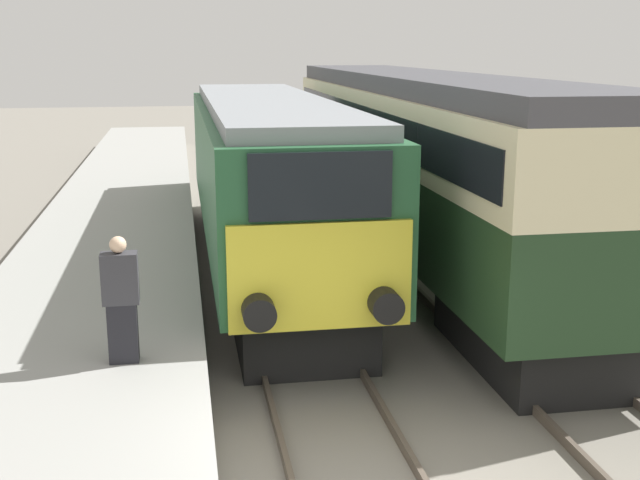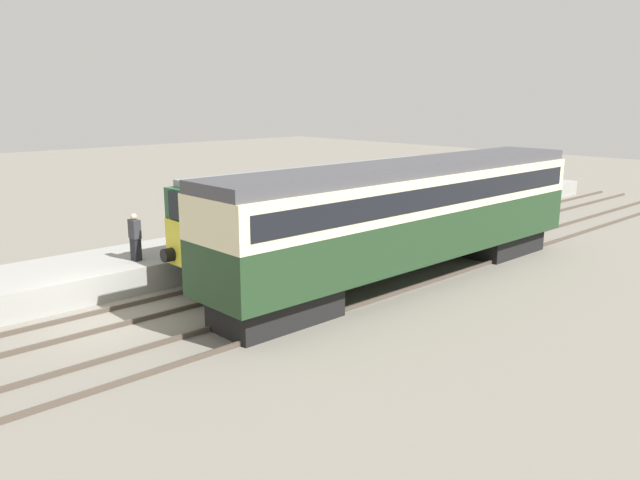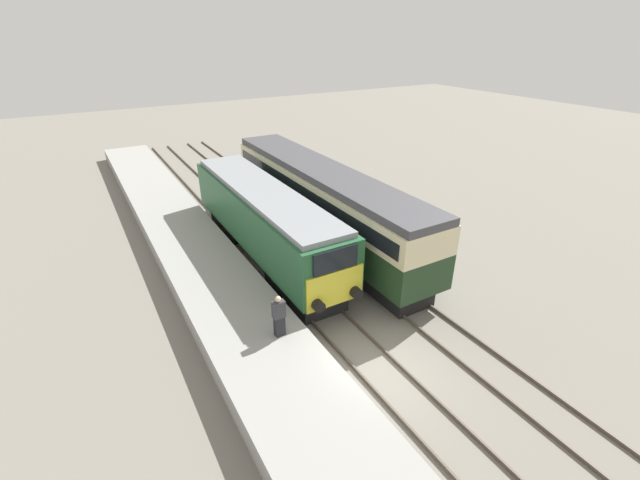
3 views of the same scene
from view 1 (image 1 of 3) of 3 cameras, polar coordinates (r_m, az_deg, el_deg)
name	(u,v)px [view 1 (image 1 of 3)]	position (r m, az deg, el deg)	size (l,w,h in m)	color
platform_left	(105,276)	(15.88, -15.06, -2.47)	(3.50, 50.00, 0.89)	gray
rails_near_track	(298,339)	(13.19, -1.57, -7.02)	(1.51, 60.00, 0.14)	#4C4238
rails_far_track	(495,326)	(14.05, 12.36, -6.02)	(1.50, 60.00, 0.14)	#4C4238
locomotive	(267,176)	(16.92, -3.78, 4.53)	(2.70, 13.48, 3.69)	black
passenger_carriage	(421,151)	(17.71, 7.21, 6.29)	(2.75, 16.25, 4.15)	black
person_on_platform	(121,301)	(10.14, -13.95, -4.20)	(0.44, 0.26, 1.60)	black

